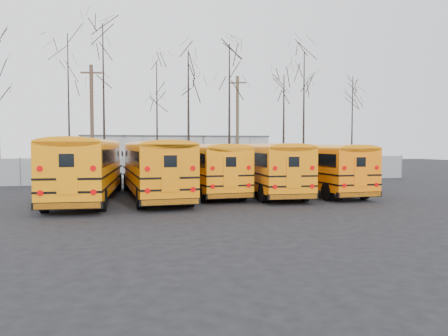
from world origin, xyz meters
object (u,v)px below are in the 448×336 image
object	(u,v)px
bus_b	(155,164)
bus_d	(265,164)
bus_a	(87,164)
utility_pole_right	(237,124)
bus_c	(205,164)
utility_pole_left	(92,122)
bus_e	(317,164)

from	to	relation	value
bus_b	bus_d	distance (m)	6.60
bus_a	utility_pole_right	xyz separation A→B (m)	(13.42, 17.94, 3.06)
bus_c	utility_pole_left	world-z (taller)	utility_pole_left
utility_pole_left	bus_a	bearing A→B (deg)	-80.09
bus_a	bus_b	distance (m)	3.59
bus_b	bus_c	bearing A→B (deg)	23.77
bus_c	bus_d	size ratio (longest dim) A/B	0.99
bus_a	bus_e	world-z (taller)	bus_a
bus_a	utility_pole_right	distance (m)	22.61
bus_d	bus_e	xyz separation A→B (m)	(3.37, -0.01, -0.04)
bus_a	bus_c	bearing A→B (deg)	18.90
bus_c	bus_d	distance (m)	3.60
bus_a	bus_b	xyz separation A→B (m)	(3.58, 0.13, -0.07)
bus_c	bus_d	world-z (taller)	bus_d
bus_a	utility_pole_left	world-z (taller)	utility_pole_left
utility_pole_left	bus_e	bearing A→B (deg)	-32.99
bus_b	utility_pole_left	xyz separation A→B (m)	(-3.85, 12.73, 2.93)
bus_a	utility_pole_right	world-z (taller)	utility_pole_right
bus_e	utility_pole_right	distance (m)	17.69
bus_a	bus_d	size ratio (longest dim) A/B	1.09
bus_b	utility_pole_left	size ratio (longest dim) A/B	1.25
bus_d	bus_a	bearing A→B (deg)	-173.66
bus_d	utility_pole_left	xyz separation A→B (m)	(-10.44, 12.29, 3.01)
bus_b	utility_pole_right	bearing A→B (deg)	58.77
bus_c	bus_a	bearing A→B (deg)	-169.38
bus_a	bus_d	xyz separation A→B (m)	(10.16, 0.56, -0.16)
bus_c	utility_pole_right	bearing A→B (deg)	64.37
bus_d	bus_e	bearing A→B (deg)	3.07
bus_d	bus_b	bearing A→B (deg)	-173.03
bus_a	utility_pole_left	size ratio (longest dim) A/B	1.31
bus_e	bus_c	bearing A→B (deg)	169.81
utility_pole_left	utility_pole_right	xyz separation A→B (m)	(13.70, 5.08, 0.21)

